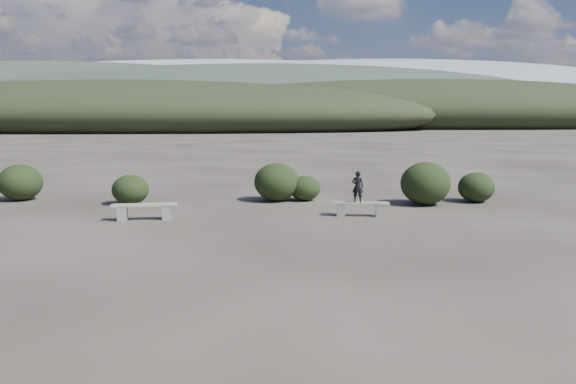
{
  "coord_description": "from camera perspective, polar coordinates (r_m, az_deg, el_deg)",
  "views": [
    {
      "loc": [
        -0.79,
        -9.89,
        2.98
      ],
      "look_at": [
        -0.22,
        3.5,
        1.1
      ],
      "focal_mm": 35.0,
      "sensor_mm": 36.0,
      "label": 1
    }
  ],
  "objects": [
    {
      "name": "ground",
      "position": [
        10.36,
        2.07,
        -8.74
      ],
      "size": [
        1200.0,
        1200.0,
        0.0
      ],
      "primitive_type": "plane",
      "color": "#28231F",
      "rests_on": "ground"
    },
    {
      "name": "bench_left",
      "position": [
        16.3,
        -14.37,
        -1.81
      ],
      "size": [
        1.86,
        0.58,
        0.46
      ],
      "rotation": [
        0.0,
        0.0,
        0.11
      ],
      "color": "#65635E",
      "rests_on": "ground"
    },
    {
      "name": "bench_right",
      "position": [
        16.49,
        7.35,
        -1.59
      ],
      "size": [
        1.71,
        0.61,
        0.42
      ],
      "rotation": [
        0.0,
        0.0,
        -0.16
      ],
      "color": "#65635E",
      "rests_on": "ground"
    },
    {
      "name": "seated_person",
      "position": [
        16.4,
        7.09,
        0.56
      ],
      "size": [
        0.39,
        0.32,
        0.91
      ],
      "primitive_type": "imported",
      "rotation": [
        0.0,
        0.0,
        2.81
      ],
      "color": "black",
      "rests_on": "bench_right"
    },
    {
      "name": "shrub_a",
      "position": [
        19.19,
        -15.72,
        0.23
      ],
      "size": [
        1.2,
        1.2,
        0.98
      ],
      "primitive_type": "ellipsoid",
      "color": "black",
      "rests_on": "ground"
    },
    {
      "name": "shrub_b",
      "position": [
        19.17,
        -1.18,
        1.02
      ],
      "size": [
        1.53,
        1.53,
        1.31
      ],
      "primitive_type": "ellipsoid",
      "color": "black",
      "rests_on": "ground"
    },
    {
      "name": "shrub_c",
      "position": [
        19.29,
        1.73,
        0.39
      ],
      "size": [
        1.08,
        1.08,
        0.86
      ],
      "primitive_type": "ellipsoid",
      "color": "black",
      "rests_on": "ground"
    },
    {
      "name": "shrub_d",
      "position": [
        18.91,
        13.79,
        0.86
      ],
      "size": [
        1.62,
        1.62,
        1.42
      ],
      "primitive_type": "ellipsoid",
      "color": "black",
      "rests_on": "ground"
    },
    {
      "name": "shrub_e",
      "position": [
        19.99,
        18.58,
        0.46
      ],
      "size": [
        1.21,
        1.21,
        1.01
      ],
      "primitive_type": "ellipsoid",
      "color": "black",
      "rests_on": "ground"
    },
    {
      "name": "shrub_f",
      "position": [
        21.43,
        -25.55,
        0.89
      ],
      "size": [
        1.47,
        1.47,
        1.25
      ],
      "primitive_type": "ellipsoid",
      "color": "black",
      "rests_on": "ground"
    },
    {
      "name": "mountain_ridges",
      "position": [
        349.1,
        -3.55,
        9.27
      ],
      "size": [
        500.0,
        400.0,
        56.0
      ],
      "color": "black",
      "rests_on": "ground"
    }
  ]
}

